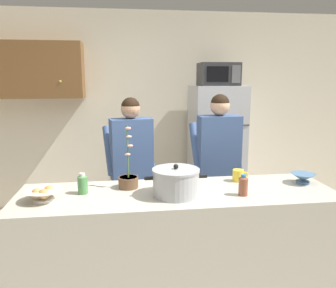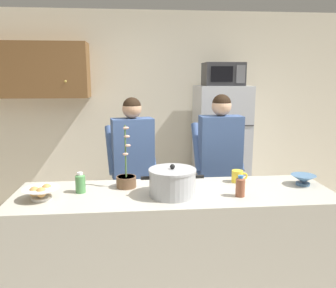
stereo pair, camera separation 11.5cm
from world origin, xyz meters
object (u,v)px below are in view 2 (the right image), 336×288
microwave (223,74)px  bottle_mid_counter (80,183)px  person_near_pot (133,158)px  coffee_mug (238,176)px  empty_bowl (303,179)px  cooking_pot (172,182)px  refrigerator (220,150)px  person_by_sink (220,157)px  bottle_near_edge (240,186)px  bread_bowl (41,192)px  potted_orchid (126,179)px

microwave → bottle_mid_counter: (-1.49, -1.77, -0.79)m
person_near_pot → coffee_mug: 1.10m
empty_bowl → cooking_pot: bearing=-172.4°
bottle_mid_counter → refrigerator: bearing=50.4°
refrigerator → person_by_sink: 1.09m
empty_bowl → bottle_mid_counter: (-1.70, -0.02, 0.03)m
coffee_mug → bottle_near_edge: 0.34m
microwave → coffee_mug: microwave is taller
person_near_pot → person_by_sink: size_ratio=0.98×
cooking_pot → empty_bowl: (1.04, 0.14, -0.05)m
person_near_pot → bread_bowl: person_near_pot is taller
person_near_pot → cooking_pot: 1.01m
person_by_sink → empty_bowl: 0.88m
refrigerator → person_by_sink: (-0.27, -1.05, 0.16)m
person_by_sink → bottle_near_edge: (-0.08, -0.94, 0.01)m
bread_bowl → bottle_mid_counter: (0.25, 0.12, 0.02)m
empty_bowl → bottle_near_edge: 0.60m
bottle_near_edge → person_near_pot: bearing=126.5°
bottle_near_edge → person_by_sink: bearing=84.9°
cooking_pot → bread_bowl: size_ratio=1.79×
bread_bowl → potted_orchid: (0.57, 0.21, 0.02)m
coffee_mug → microwave: bearing=80.4°
person_near_pot → bottle_near_edge: (0.76, -1.03, 0.03)m
refrigerator → bread_bowl: (-1.73, -1.92, 0.15)m
person_near_pot → cooking_pot: person_near_pot is taller
person_by_sink → cooking_pot: 1.04m
cooking_pot → bottle_mid_counter: 0.67m
person_by_sink → cooking_pot: (-0.56, -0.87, 0.03)m
bottle_near_edge → potted_orchid: size_ratio=0.32×
refrigerator → bottle_near_edge: refrigerator is taller
cooking_pot → person_by_sink: bearing=57.4°
microwave → bread_bowl: 2.69m
empty_bowl → potted_orchid: potted_orchid is taller
coffee_mug → potted_orchid: bearing=-176.8°
person_by_sink → bottle_mid_counter: size_ratio=10.48×
person_near_pot → empty_bowl: 1.56m
person_by_sink → bread_bowl: bearing=-149.3°
person_by_sink → refrigerator: bearing=75.5°
bottle_near_edge → bottle_mid_counter: same height
refrigerator → person_near_pot: refrigerator is taller
refrigerator → person_near_pot: bearing=-139.5°
refrigerator → bottle_near_edge: bearing=-100.2°
coffee_mug → potted_orchid: (-0.88, -0.05, 0.02)m
person_near_pot → potted_orchid: size_ratio=3.27×
bottle_near_edge → empty_bowl: bearing=19.7°
person_by_sink → empty_bowl: (0.48, -0.73, -0.02)m
person_near_pot → refrigerator: bearing=40.5°
cooking_pot → coffee_mug: size_ratio=3.41×
person_by_sink → potted_orchid: size_ratio=3.33×
microwave → person_by_sink: 1.33m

